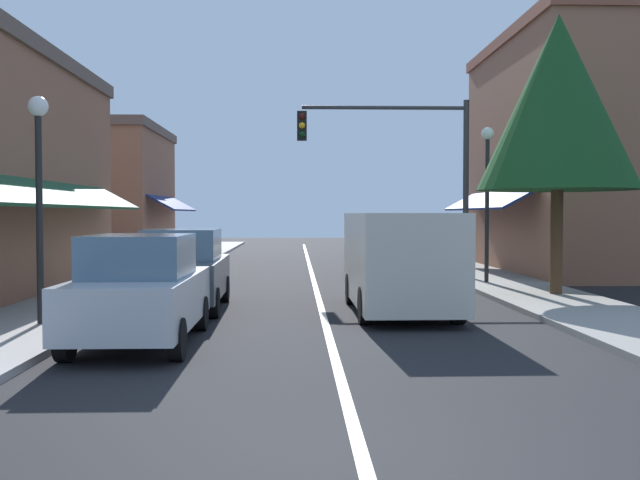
{
  "coord_description": "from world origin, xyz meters",
  "views": [
    {
      "loc": [
        -0.57,
        -5.7,
        2.1
      ],
      "look_at": [
        0.12,
        14.74,
        1.36
      ],
      "focal_mm": 40.67,
      "sensor_mm": 36.0,
      "label": 1
    }
  ],
  "objects_px": {
    "street_lamp_right_mid": "(487,179)",
    "tree_right_near": "(558,103)",
    "parked_car_nearest_left": "(140,290)",
    "van_in_lane": "(399,259)",
    "parked_car_second_left": "(183,270)",
    "street_lamp_left_near": "(39,170)",
    "traffic_signal_mast_arm": "(407,156)"
  },
  "relations": [
    {
      "from": "street_lamp_right_mid",
      "to": "tree_right_near",
      "type": "relative_size",
      "value": 0.66
    },
    {
      "from": "parked_car_second_left",
      "to": "parked_car_nearest_left",
      "type": "bearing_deg",
      "value": -91.4
    },
    {
      "from": "van_in_lane",
      "to": "tree_right_near",
      "type": "bearing_deg",
      "value": 29.72
    },
    {
      "from": "traffic_signal_mast_arm",
      "to": "street_lamp_left_near",
      "type": "height_order",
      "value": "traffic_signal_mast_arm"
    },
    {
      "from": "street_lamp_left_near",
      "to": "street_lamp_right_mid",
      "type": "distance_m",
      "value": 12.72
    },
    {
      "from": "parked_car_nearest_left",
      "to": "traffic_signal_mast_arm",
      "type": "distance_m",
      "value": 12.86
    },
    {
      "from": "tree_right_near",
      "to": "van_in_lane",
      "type": "bearing_deg",
      "value": -149.86
    },
    {
      "from": "parked_car_nearest_left",
      "to": "traffic_signal_mast_arm",
      "type": "relative_size",
      "value": 0.72
    },
    {
      "from": "parked_car_nearest_left",
      "to": "van_in_lane",
      "type": "xyz_separation_m",
      "value": [
        4.68,
        3.59,
        0.27
      ]
    },
    {
      "from": "van_in_lane",
      "to": "tree_right_near",
      "type": "distance_m",
      "value": 6.18
    },
    {
      "from": "parked_car_nearest_left",
      "to": "van_in_lane",
      "type": "bearing_deg",
      "value": 37.27
    },
    {
      "from": "traffic_signal_mast_arm",
      "to": "street_lamp_left_near",
      "type": "bearing_deg",
      "value": -130.61
    },
    {
      "from": "parked_car_second_left",
      "to": "street_lamp_right_mid",
      "type": "distance_m",
      "value": 9.68
    },
    {
      "from": "parked_car_second_left",
      "to": "street_lamp_right_mid",
      "type": "xyz_separation_m",
      "value": [
        8.02,
        4.93,
        2.24
      ]
    },
    {
      "from": "van_in_lane",
      "to": "traffic_signal_mast_arm",
      "type": "xyz_separation_m",
      "value": [
        1.3,
        7.39,
        2.75
      ]
    },
    {
      "from": "van_in_lane",
      "to": "traffic_signal_mast_arm",
      "type": "height_order",
      "value": "traffic_signal_mast_arm"
    },
    {
      "from": "van_in_lane",
      "to": "street_lamp_right_mid",
      "type": "bearing_deg",
      "value": 58.55
    },
    {
      "from": "parked_car_second_left",
      "to": "tree_right_near",
      "type": "distance_m",
      "value": 9.94
    },
    {
      "from": "parked_car_nearest_left",
      "to": "parked_car_second_left",
      "type": "bearing_deg",
      "value": 89.46
    },
    {
      "from": "parked_car_second_left",
      "to": "street_lamp_right_mid",
      "type": "bearing_deg",
      "value": 30.55
    },
    {
      "from": "van_in_lane",
      "to": "street_lamp_right_mid",
      "type": "distance_m",
      "value": 6.82
    },
    {
      "from": "parked_car_second_left",
      "to": "street_lamp_right_mid",
      "type": "relative_size",
      "value": 0.9
    },
    {
      "from": "street_lamp_right_mid",
      "to": "tree_right_near",
      "type": "distance_m",
      "value": 3.67
    },
    {
      "from": "traffic_signal_mast_arm",
      "to": "tree_right_near",
      "type": "distance_m",
      "value": 5.81
    },
    {
      "from": "street_lamp_left_near",
      "to": "tree_right_near",
      "type": "distance_m",
      "value": 12.13
    },
    {
      "from": "traffic_signal_mast_arm",
      "to": "street_lamp_left_near",
      "type": "relative_size",
      "value": 1.35
    },
    {
      "from": "van_in_lane",
      "to": "street_lamp_right_mid",
      "type": "height_order",
      "value": "street_lamp_right_mid"
    },
    {
      "from": "parked_car_second_left",
      "to": "tree_right_near",
      "type": "relative_size",
      "value": 0.59
    },
    {
      "from": "parked_car_second_left",
      "to": "tree_right_near",
      "type": "height_order",
      "value": "tree_right_near"
    },
    {
      "from": "traffic_signal_mast_arm",
      "to": "van_in_lane",
      "type": "bearing_deg",
      "value": -99.99
    },
    {
      "from": "parked_car_second_left",
      "to": "street_lamp_left_near",
      "type": "distance_m",
      "value": 4.0
    },
    {
      "from": "traffic_signal_mast_arm",
      "to": "street_lamp_right_mid",
      "type": "distance_m",
      "value": 2.84
    }
  ]
}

